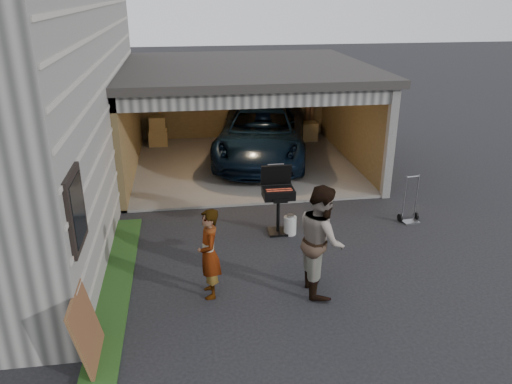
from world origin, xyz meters
The scene contains 10 objects.
ground centered at (0.00, 0.00, 0.00)m, with size 80.00×80.00×0.00m, color black.
groundcover_strip centered at (-2.25, -1.00, 0.03)m, with size 0.50×8.00×0.06m, color #193814.
garage centered at (0.76, 6.79, 1.87)m, with size 6.80×6.30×2.90m.
minivan centered at (1.34, 6.90, 0.76)m, with size 2.51×5.45×1.52m, color black.
woman centered at (-0.65, -0.10, 0.78)m, with size 0.57×0.37×1.56m, color #A2ADCC.
man centered at (1.20, -0.20, 0.95)m, with size 0.93×0.72×1.91m, color #432F1A.
bbq_grill centered at (0.90, 2.04, 0.85)m, with size 0.64×0.56×1.43m.
propane_tank centered at (1.14, 1.92, 0.20)m, with size 0.26×0.26×0.40m, color silver.
plywood_panel centered at (-2.40, -1.50, 0.53)m, with size 0.05×0.96×1.07m, color #57321D.
hand_truck centered at (3.89, 2.13, 0.21)m, with size 0.46×0.36×1.07m.
Camera 1 is at (-0.94, -7.30, 4.79)m, focal length 35.00 mm.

